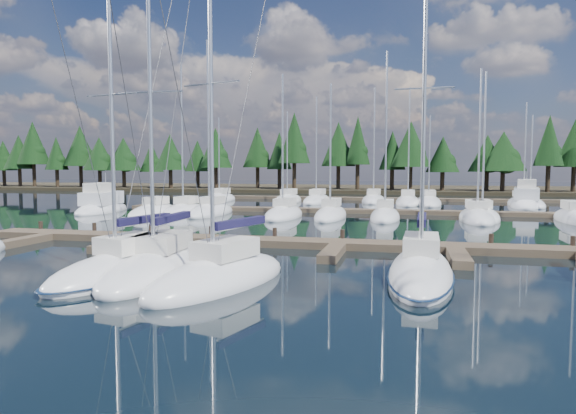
% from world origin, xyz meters
% --- Properties ---
extents(ground, '(260.00, 260.00, 0.00)m').
position_xyz_m(ground, '(0.00, 30.00, 0.00)').
color(ground, black).
rests_on(ground, ground).
extents(far_shore, '(220.00, 30.00, 0.60)m').
position_xyz_m(far_shore, '(0.00, 90.00, 0.30)').
color(far_shore, '#30291A').
rests_on(far_shore, ground).
extents(main_dock, '(44.00, 6.13, 0.90)m').
position_xyz_m(main_dock, '(0.00, 17.36, 0.20)').
color(main_dock, brown).
rests_on(main_dock, ground).
extents(back_docks, '(50.00, 21.80, 0.40)m').
position_xyz_m(back_docks, '(0.00, 49.58, 0.20)').
color(back_docks, brown).
rests_on(back_docks, ground).
extents(front_sailboat_1, '(4.34, 8.39, 13.17)m').
position_xyz_m(front_sailboat_1, '(-7.54, 8.33, 0.28)').
color(front_sailboat_1, white).
rests_on(front_sailboat_1, ground).
extents(front_sailboat_2, '(3.44, 8.78, 13.44)m').
position_xyz_m(front_sailboat_2, '(-6.35, 9.05, 0.28)').
color(front_sailboat_2, white).
rests_on(front_sailboat_2, ground).
extents(front_sailboat_3, '(4.86, 8.28, 13.55)m').
position_xyz_m(front_sailboat_3, '(-3.26, 7.98, 0.29)').
color(front_sailboat_3, white).
rests_on(front_sailboat_3, ground).
extents(front_sailboat_4, '(2.87, 9.21, 13.52)m').
position_xyz_m(front_sailboat_4, '(4.16, 10.84, 0.29)').
color(front_sailboat_4, white).
rests_on(front_sailboat_4, ground).
extents(back_sailboat_rows, '(47.11, 30.71, 16.86)m').
position_xyz_m(back_sailboat_rows, '(0.22, 44.62, 0.26)').
color(back_sailboat_rows, white).
rests_on(back_sailboat_rows, ground).
extents(motor_yacht_left, '(4.51, 9.92, 4.79)m').
position_xyz_m(motor_yacht_left, '(-26.26, 35.56, 0.52)').
color(motor_yacht_left, white).
rests_on(motor_yacht_left, ground).
extents(motor_yacht_right, '(5.35, 10.67, 5.11)m').
position_xyz_m(motor_yacht_right, '(16.68, 52.59, 0.55)').
color(motor_yacht_right, white).
rests_on(motor_yacht_right, ground).
extents(tree_line, '(183.98, 11.35, 13.54)m').
position_xyz_m(tree_line, '(-0.94, 80.18, 7.32)').
color(tree_line, black).
rests_on(tree_line, far_shore).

